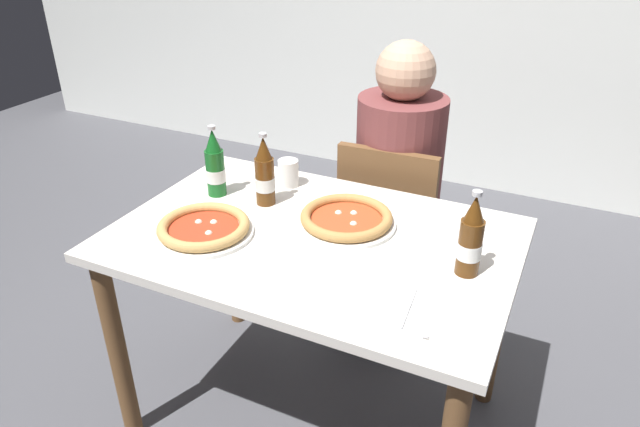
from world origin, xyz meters
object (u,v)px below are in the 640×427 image
object	(u,v)px
paper_cup	(288,173)
pizza_margherita_near	(346,219)
dining_table_main	(313,267)
beer_bottle_right	(265,175)
pizza_marinara_far	(204,228)
chair_behind_table	(391,226)
napkin_with_cutlery	(416,311)
beer_bottle_center	(471,239)
diner_seated	(397,198)
beer_bottle_left	(215,166)

from	to	relation	value
paper_cup	pizza_margherita_near	bearing A→B (deg)	-30.51
dining_table_main	beer_bottle_right	bearing A→B (deg)	152.26
dining_table_main	pizza_marinara_far	distance (m)	0.36
chair_behind_table	pizza_marinara_far	world-z (taller)	chair_behind_table
pizza_marinara_far	napkin_with_cutlery	size ratio (longest dim) A/B	1.42
chair_behind_table	beer_bottle_center	bearing A→B (deg)	122.31
beer_bottle_right	napkin_with_cutlery	size ratio (longest dim) A/B	1.17
pizza_margherita_near	chair_behind_table	bearing A→B (deg)	91.31
pizza_marinara_far	paper_cup	distance (m)	0.42
beer_bottle_right	napkin_with_cutlery	distance (m)	0.72
beer_bottle_center	napkin_with_cutlery	distance (m)	0.26
pizza_margherita_near	paper_cup	distance (m)	0.35
dining_table_main	diner_seated	xyz separation A→B (m)	(0.05, 0.66, -0.05)
chair_behind_table	pizza_marinara_far	size ratio (longest dim) A/B	2.84
beer_bottle_center	pizza_marinara_far	bearing A→B (deg)	-169.55
dining_table_main	diner_seated	world-z (taller)	diner_seated
dining_table_main	chair_behind_table	xyz separation A→B (m)	(0.05, 0.61, -0.15)
beer_bottle_left	napkin_with_cutlery	xyz separation A→B (m)	(0.81, -0.33, -0.10)
beer_bottle_center	beer_bottle_right	world-z (taller)	same
pizza_margherita_near	napkin_with_cutlery	distance (m)	0.46
chair_behind_table	beer_bottle_left	distance (m)	0.78
chair_behind_table	beer_bottle_right	xyz separation A→B (m)	(-0.29, -0.49, 0.37)
pizza_margherita_near	napkin_with_cutlery	size ratio (longest dim) A/B	1.48
beer_bottle_center	beer_bottle_left	bearing A→B (deg)	173.20
beer_bottle_right	paper_cup	world-z (taller)	beer_bottle_right
dining_table_main	beer_bottle_center	world-z (taller)	beer_bottle_center
pizza_marinara_far	napkin_with_cutlery	distance (m)	0.70
beer_bottle_center	beer_bottle_right	distance (m)	0.71
diner_seated	paper_cup	distance (m)	0.52
chair_behind_table	beer_bottle_right	distance (m)	0.68
dining_table_main	paper_cup	world-z (taller)	paper_cup
beer_bottle_left	paper_cup	world-z (taller)	beer_bottle_left
chair_behind_table	beer_bottle_right	size ratio (longest dim) A/B	3.44
beer_bottle_center	beer_bottle_right	xyz separation A→B (m)	(-0.70, 0.12, 0.00)
dining_table_main	napkin_with_cutlery	xyz separation A→B (m)	(0.39, -0.22, 0.12)
pizza_margherita_near	beer_bottle_right	distance (m)	0.31
beer_bottle_center	napkin_with_cutlery	world-z (taller)	beer_bottle_center
beer_bottle_right	pizza_marinara_far	bearing A→B (deg)	-104.02
dining_table_main	pizza_margherita_near	bearing A→B (deg)	56.97
dining_table_main	pizza_marinara_far	bearing A→B (deg)	-155.56
pizza_marinara_far	napkin_with_cutlery	world-z (taller)	pizza_marinara_far
beer_bottle_center	paper_cup	xyz separation A→B (m)	(-0.69, 0.27, -0.06)
napkin_with_cutlery	pizza_marinara_far	bearing A→B (deg)	172.71
beer_bottle_left	beer_bottle_center	bearing A→B (deg)	-6.80
diner_seated	beer_bottle_right	distance (m)	0.67
napkin_with_cutlery	beer_bottle_center	bearing A→B (deg)	72.36
dining_table_main	beer_bottle_center	distance (m)	0.51
diner_seated	beer_bottle_center	bearing A→B (deg)	-57.88
napkin_with_cutlery	beer_bottle_left	bearing A→B (deg)	157.57
chair_behind_table	beer_bottle_right	world-z (taller)	beer_bottle_right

